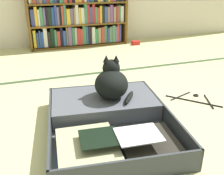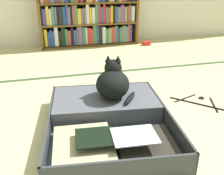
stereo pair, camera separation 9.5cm
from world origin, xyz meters
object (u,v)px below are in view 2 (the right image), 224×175
object	(u,v)px
open_suitcase	(107,116)
clothes_hanger	(199,102)
bookshelf	(89,14)
black_cat	(113,82)
small_red_pouch	(146,43)

from	to	relation	value
open_suitcase	clothes_hanger	world-z (taller)	open_suitcase
bookshelf	black_cat	distance (m)	1.89
bookshelf	black_cat	world-z (taller)	bookshelf
clothes_hanger	black_cat	bearing A→B (deg)	179.36
bookshelf	small_red_pouch	size ratio (longest dim) A/B	12.61
clothes_hanger	small_red_pouch	world-z (taller)	small_red_pouch
open_suitcase	black_cat	size ratio (longest dim) A/B	3.05
open_suitcase	clothes_hanger	size ratio (longest dim) A/B	3.08
clothes_hanger	small_red_pouch	size ratio (longest dim) A/B	3.01
bookshelf	black_cat	bearing A→B (deg)	-95.54
open_suitcase	clothes_hanger	bearing A→B (deg)	9.10
small_red_pouch	open_suitcase	bearing A→B (deg)	-118.61
open_suitcase	black_cat	distance (m)	0.22
bookshelf	open_suitcase	xyz separation A→B (m)	(-0.25, -1.99, -0.35)
open_suitcase	black_cat	bearing A→B (deg)	59.26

